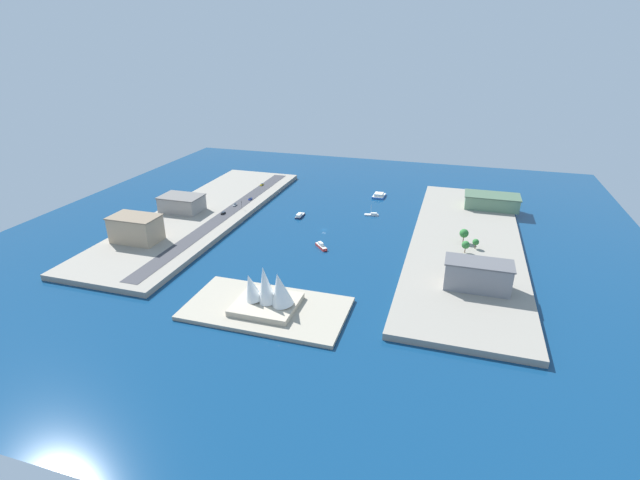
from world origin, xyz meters
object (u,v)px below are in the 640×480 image
(taxi_yellow_cab, at_px, (262,185))
(van_white, at_px, (235,205))
(warehouse_low_gray, at_px, (478,275))
(traffic_light_waterfront, at_px, (242,204))
(apartment_midrise_tan, at_px, (136,229))
(sailboat_small_white, at_px, (372,214))
(catamaran_blue, at_px, (379,195))
(terminal_long_green, at_px, (492,201))
(carpark_squat_concrete, at_px, (182,203))
(opera_landmark, at_px, (268,293))
(tugboat_red, at_px, (321,246))
(hatchback_blue, at_px, (250,199))
(suv_black, at_px, (223,213))
(patrol_launch_navy, at_px, (300,215))

(taxi_yellow_cab, height_order, van_white, van_white)
(warehouse_low_gray, xyz_separation_m, traffic_light_waterfront, (175.51, -77.50, -3.49))
(traffic_light_waterfront, bearing_deg, apartment_midrise_tan, 62.99)
(warehouse_low_gray, distance_m, van_white, 202.38)
(sailboat_small_white, xyz_separation_m, catamaran_blue, (2.99, -46.68, 0.66))
(terminal_long_green, relative_size, apartment_midrise_tan, 1.32)
(warehouse_low_gray, bearing_deg, van_white, -24.29)
(carpark_squat_concrete, distance_m, traffic_light_waterfront, 45.75)
(catamaran_blue, bearing_deg, opera_landmark, 83.91)
(tugboat_red, bearing_deg, carpark_squat_concrete, -13.16)
(terminal_long_green, relative_size, traffic_light_waterfront, 6.43)
(hatchback_blue, relative_size, suv_black, 0.96)
(terminal_long_green, xyz_separation_m, suv_black, (196.26, 74.71, -4.52))
(sailboat_small_white, height_order, warehouse_low_gray, warehouse_low_gray)
(patrol_launch_navy, distance_m, carpark_squat_concrete, 91.91)
(apartment_midrise_tan, xyz_separation_m, hatchback_blue, (-35.39, -99.68, -7.77))
(hatchback_blue, relative_size, van_white, 0.97)
(opera_landmark, bearing_deg, suv_black, -53.08)
(tugboat_red, distance_m, terminal_long_green, 151.61)
(apartment_midrise_tan, bearing_deg, sailboat_small_white, -143.63)
(sailboat_small_white, relative_size, carpark_squat_concrete, 0.36)
(tugboat_red, distance_m, apartment_midrise_tan, 122.37)
(hatchback_blue, height_order, suv_black, hatchback_blue)
(patrol_launch_navy, relative_size, terminal_long_green, 0.32)
(patrol_launch_navy, distance_m, terminal_long_green, 151.78)
(patrol_launch_navy, bearing_deg, hatchback_blue, -19.28)
(patrol_launch_navy, xyz_separation_m, terminal_long_green, (-141.44, -54.50, 7.78))
(van_white, bearing_deg, tugboat_red, 149.97)
(sailboat_small_white, bearing_deg, carpark_squat_concrete, 16.45)
(suv_black, height_order, traffic_light_waterfront, traffic_light_waterfront)
(suv_black, bearing_deg, taxi_yellow_cab, -88.57)
(sailboat_small_white, bearing_deg, tugboat_red, 73.91)
(patrol_launch_navy, xyz_separation_m, van_white, (54.95, 0.20, 3.27))
(carpark_squat_concrete, bearing_deg, patrol_launch_navy, -165.77)
(apartment_midrise_tan, bearing_deg, suv_black, -115.96)
(traffic_light_waterfront, bearing_deg, hatchback_blue, -81.31)
(warehouse_low_gray, bearing_deg, hatchback_blue, -29.37)
(taxi_yellow_cab, height_order, suv_black, suv_black)
(apartment_midrise_tan, relative_size, suv_black, 6.48)
(carpark_squat_concrete, bearing_deg, catamaran_blue, -147.45)
(taxi_yellow_cab, bearing_deg, hatchback_blue, 99.95)
(patrol_launch_navy, distance_m, traffic_light_waterfront, 46.96)
(taxi_yellow_cab, height_order, traffic_light_waterfront, traffic_light_waterfront)
(apartment_midrise_tan, xyz_separation_m, opera_landmark, (-113.93, 49.30, -2.28))
(carpark_squat_concrete, height_order, opera_landmark, opera_landmark)
(tugboat_red, height_order, terminal_long_green, terminal_long_green)
(apartment_midrise_tan, height_order, van_white, apartment_midrise_tan)
(terminal_long_green, bearing_deg, carpark_squat_concrete, 18.50)
(taxi_yellow_cab, bearing_deg, apartment_midrise_tan, 78.60)
(terminal_long_green, xyz_separation_m, taxi_yellow_cab, (198.21, -3.40, -4.57))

